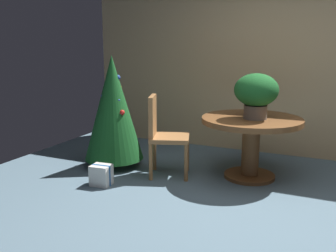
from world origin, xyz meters
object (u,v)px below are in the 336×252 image
object	(u,v)px
wooden_chair_left	(163,132)
round_dining_table	(251,133)
flower_vase	(256,92)
gift_box_cream	(101,175)
holiday_tree	(113,108)

from	to	relation	value
wooden_chair_left	round_dining_table	bearing A→B (deg)	20.00
round_dining_table	flower_vase	xyz separation A→B (m)	(0.04, -0.05, 0.47)
flower_vase	gift_box_cream	xyz separation A→B (m)	(-1.45, -0.87, -0.89)
flower_vase	holiday_tree	xyz separation A→B (m)	(-1.70, -0.23, -0.26)
round_dining_table	gift_box_cream	size ratio (longest dim) A/B	4.92
round_dining_table	flower_vase	size ratio (longest dim) A/B	2.25
wooden_chair_left	holiday_tree	size ratio (longest dim) A/B	0.68
flower_vase	holiday_tree	bearing A→B (deg)	-172.28
wooden_chair_left	holiday_tree	xyz separation A→B (m)	(-0.71, 0.06, 0.22)
gift_box_cream	round_dining_table	bearing A→B (deg)	33.19
round_dining_table	wooden_chair_left	distance (m)	1.01
flower_vase	wooden_chair_left	bearing A→B (deg)	-163.39
flower_vase	holiday_tree	world-z (taller)	holiday_tree
round_dining_table	gift_box_cream	world-z (taller)	round_dining_table
round_dining_table	wooden_chair_left	bearing A→B (deg)	-160.00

